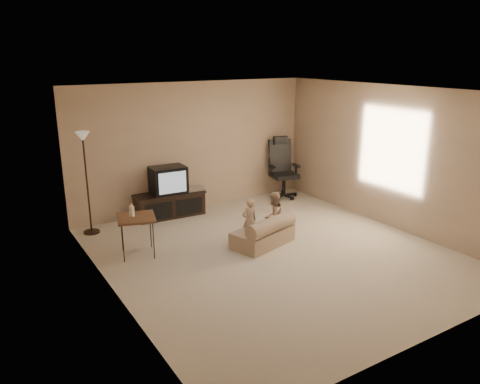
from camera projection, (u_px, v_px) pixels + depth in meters
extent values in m
plane|color=beige|center=(274.00, 253.00, 7.32)|extent=(5.50, 5.50, 0.00)
plane|color=white|center=(278.00, 91.00, 6.61)|extent=(5.50, 5.50, 0.00)
plane|color=tan|center=(194.00, 146.00, 9.20)|extent=(5.00, 0.00, 5.00)
plane|color=tan|center=(436.00, 235.00, 4.72)|extent=(5.00, 0.00, 5.00)
plane|color=tan|center=(110.00, 203.00, 5.70)|extent=(0.00, 5.50, 5.50)
plane|color=tan|center=(391.00, 157.00, 8.22)|extent=(0.00, 5.50, 5.50)
cube|color=black|center=(170.00, 206.00, 8.95)|extent=(1.32, 0.53, 0.42)
cube|color=black|center=(169.00, 194.00, 8.88)|extent=(1.35, 0.56, 0.04)
cube|color=black|center=(159.00, 211.00, 8.61)|extent=(0.54, 0.05, 0.31)
cube|color=black|center=(189.00, 206.00, 8.89)|extent=(0.54, 0.05, 0.31)
cube|color=black|center=(168.00, 180.00, 8.82)|extent=(0.67, 0.49, 0.51)
cube|color=white|center=(173.00, 183.00, 8.62)|extent=(0.53, 0.04, 0.40)
cube|color=#B4B4B7|center=(195.00, 188.00, 9.07)|extent=(0.38, 0.28, 0.06)
cylinder|color=black|center=(284.00, 186.00, 10.09)|extent=(0.07, 0.07, 0.41)
cube|color=black|center=(284.00, 175.00, 10.03)|extent=(0.62, 0.62, 0.09)
cube|color=black|center=(280.00, 156.00, 10.14)|extent=(0.52, 0.29, 0.73)
cube|color=black|center=(280.00, 140.00, 10.04)|extent=(0.32, 0.17, 0.16)
cube|color=black|center=(272.00, 167.00, 9.88)|extent=(0.13, 0.30, 0.04)
cube|color=black|center=(296.00, 165.00, 10.06)|extent=(0.13, 0.30, 0.04)
cube|color=brown|center=(136.00, 218.00, 7.11)|extent=(0.69, 0.69, 0.03)
cylinder|color=black|center=(123.00, 243.00, 6.93)|extent=(0.02, 0.02, 0.62)
cylinder|color=black|center=(154.00, 240.00, 7.06)|extent=(0.02, 0.02, 0.62)
cylinder|color=black|center=(122.00, 233.00, 7.35)|extent=(0.02, 0.02, 0.62)
cylinder|color=black|center=(150.00, 230.00, 7.47)|extent=(0.02, 0.02, 0.62)
cylinder|color=beige|center=(132.00, 211.00, 7.11)|extent=(0.08, 0.08, 0.16)
cone|color=#FFE7A6|center=(131.00, 205.00, 7.08)|extent=(0.06, 0.06, 0.06)
cylinder|color=black|center=(92.00, 232.00, 8.16)|extent=(0.28, 0.28, 0.03)
cylinder|color=black|center=(87.00, 186.00, 7.92)|extent=(0.03, 0.03, 1.68)
cone|color=beige|center=(83.00, 136.00, 7.68)|extent=(0.24, 0.24, 0.16)
cube|color=tan|center=(262.00, 237.00, 7.63)|extent=(1.14, 0.82, 0.27)
cylinder|color=tan|center=(271.00, 225.00, 7.45)|extent=(1.04, 0.51, 0.25)
imported|color=tan|center=(249.00, 220.00, 7.67)|extent=(0.29, 0.22, 0.75)
imported|color=tan|center=(273.00, 217.00, 7.72)|extent=(0.45, 0.32, 0.84)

